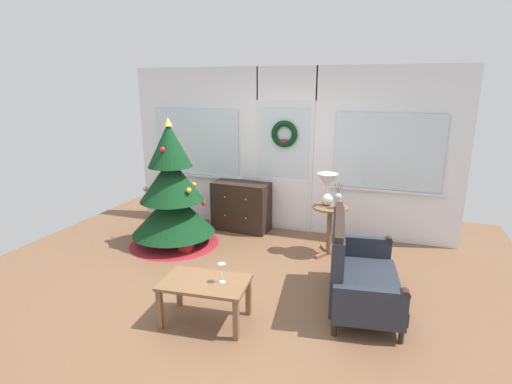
{
  "coord_description": "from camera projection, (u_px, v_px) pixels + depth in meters",
  "views": [
    {
      "loc": [
        1.65,
        -3.98,
        2.29
      ],
      "look_at": [
        0.05,
        0.55,
        1.0
      ],
      "focal_mm": 28.35,
      "sensor_mm": 36.0,
      "label": 1
    }
  ],
  "objects": [
    {
      "name": "ground_plane",
      "position": [
        236.0,
        285.0,
        4.75
      ],
      "size": [
        6.76,
        6.76,
        0.0
      ],
      "primitive_type": "plane",
      "color": "brown"
    },
    {
      "name": "back_wall_with_door",
      "position": [
        286.0,
        150.0,
        6.31
      ],
      "size": [
        5.2,
        0.19,
        2.55
      ],
      "color": "white",
      "rests_on": "ground"
    },
    {
      "name": "christmas_tree",
      "position": [
        172.0,
        197.0,
        5.81
      ],
      "size": [
        1.31,
        1.31,
        1.85
      ],
      "color": "#4C331E",
      "rests_on": "ground"
    },
    {
      "name": "dresser_cabinet",
      "position": [
        241.0,
        206.0,
        6.48
      ],
      "size": [
        0.92,
        0.48,
        0.78
      ],
      "color": "black",
      "rests_on": "ground"
    },
    {
      "name": "settee_sofa",
      "position": [
        355.0,
        271.0,
        4.27
      ],
      "size": [
        0.88,
        1.46,
        0.96
      ],
      "color": "black",
      "rests_on": "ground"
    },
    {
      "name": "side_table",
      "position": [
        330.0,
        220.0,
        5.5
      ],
      "size": [
        0.5,
        0.48,
        0.69
      ],
      "color": "brown",
      "rests_on": "ground"
    },
    {
      "name": "table_lamp",
      "position": [
        327.0,
        185.0,
        5.43
      ],
      "size": [
        0.28,
        0.28,
        0.44
      ],
      "color": "silver",
      "rests_on": "side_table"
    },
    {
      "name": "flower_vase",
      "position": [
        338.0,
        200.0,
        5.33
      ],
      "size": [
        0.11,
        0.1,
        0.35
      ],
      "color": "#99ADBC",
      "rests_on": "side_table"
    },
    {
      "name": "coffee_table",
      "position": [
        205.0,
        287.0,
        3.94
      ],
      "size": [
        0.89,
        0.6,
        0.44
      ],
      "color": "brown",
      "rests_on": "ground"
    },
    {
      "name": "wine_glass",
      "position": [
        222.0,
        269.0,
        3.86
      ],
      "size": [
        0.08,
        0.08,
        0.2
      ],
      "color": "silver",
      "rests_on": "coffee_table"
    },
    {
      "name": "gift_box",
      "position": [
        186.0,
        247.0,
        5.66
      ],
      "size": [
        0.16,
        0.15,
        0.16
      ],
      "primitive_type": "cube",
      "color": "red",
      "rests_on": "ground"
    }
  ]
}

